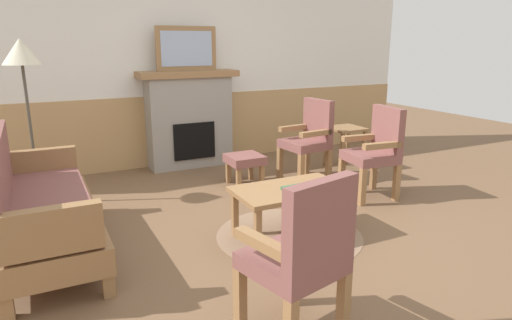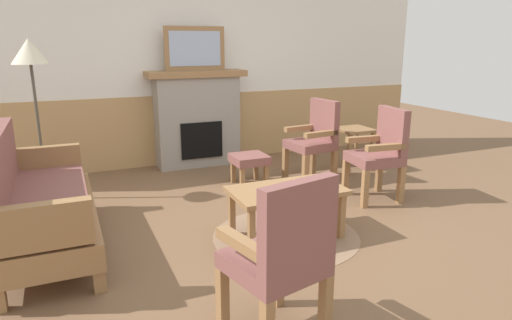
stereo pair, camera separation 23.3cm
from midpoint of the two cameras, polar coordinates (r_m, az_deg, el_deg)
ground_plane at (r=4.17m, az=3.55°, el=-8.48°), size 14.00×14.00×0.00m
wall_back at (r=6.26m, az=-7.26°, el=11.64°), size 7.20×0.14×2.70m
fireplace at (r=6.10m, az=-6.40°, el=5.35°), size 1.30×0.44×1.28m
framed_picture at (r=6.01m, az=-6.65°, el=13.91°), size 0.80×0.04×0.56m
couch at (r=3.92m, az=-24.20°, el=-5.11°), size 0.70×1.80×0.98m
coffee_table at (r=3.85m, az=5.66°, el=-4.39°), size 0.96×0.56×0.44m
round_rug at (r=3.99m, az=5.52°, el=-9.58°), size 1.28×1.28×0.01m
book_on_table at (r=3.76m, az=6.60°, el=-3.78°), size 0.24×0.18×0.03m
footstool at (r=5.27m, az=0.41°, el=-0.15°), size 0.40×0.40×0.36m
armchair_near_fireplace at (r=4.95m, az=16.87°, el=1.23°), size 0.53×0.53×0.98m
armchair_by_window_left at (r=5.44m, az=8.75°, el=2.90°), size 0.53×0.53×0.98m
armchair_front_left at (r=2.49m, az=6.08°, el=-11.72°), size 0.58×0.58×0.98m
side_table at (r=6.05m, az=13.37°, el=2.87°), size 0.44×0.44×0.55m
floor_lamp_by_couch at (r=5.06m, az=-25.58°, el=11.19°), size 0.36×0.36×1.68m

